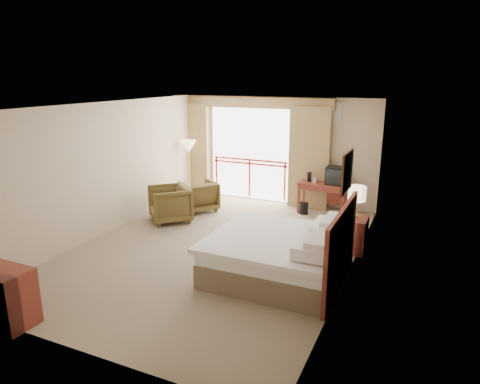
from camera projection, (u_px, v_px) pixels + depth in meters
The scene contains 28 objects.
floor at pixel (217, 248), 8.20m from camera, with size 7.00×7.00×0.00m, color #7F6E56.
ceiling at pixel (215, 105), 7.49m from camera, with size 7.00×7.00×0.00m, color white.
wall_back at pixel (279, 150), 10.92m from camera, with size 5.00×5.00×0.00m, color #C8B395.
wall_front at pixel (71, 247), 4.77m from camera, with size 5.00×5.00×0.00m, color #C8B395.
wall_left at pixel (109, 168), 8.84m from camera, with size 7.00×7.00×0.00m, color #C8B395.
wall_right at pixel (354, 195), 6.85m from camera, with size 7.00×7.00×0.00m, color #C8B395.
balcony_door at pixel (250, 154), 11.26m from camera, with size 2.40×2.40×0.00m, color white.
balcony_railing at pixel (250, 169), 11.35m from camera, with size 2.09×0.03×1.02m.
curtain_left at pixel (193, 149), 11.79m from camera, with size 1.00×0.26×2.50m, color olive.
curtain_right at pixel (310, 158), 10.48m from camera, with size 1.00×0.26×2.50m, color olive.
valance at pixel (249, 102), 10.82m from camera, with size 4.40×0.22×0.28m, color olive.
hvac_vent at pixel (332, 113), 10.11m from camera, with size 0.50×0.04×0.50m, color silver.
bed at pixel (281, 254), 6.98m from camera, with size 2.13×2.06×0.97m.
headboard at pixel (341, 248), 6.52m from camera, with size 0.06×2.10×1.30m, color maroon.
framed_art at pixel (347, 172), 6.20m from camera, with size 0.04×0.72×0.60m.
nightstand at pixel (354, 234), 8.00m from camera, with size 0.46×0.54×0.65m, color maroon.
table_lamp at pixel (357, 194), 7.84m from camera, with size 0.33×0.33×0.57m.
phone at pixel (351, 218), 7.79m from camera, with size 0.17×0.13×0.08m, color black.
desk at pixel (323, 189), 10.22m from camera, with size 1.14×0.55×0.74m.
tv at pixel (336, 176), 9.95m from camera, with size 0.46×0.37×0.42m.
coffee_maker at pixel (309, 177), 10.24m from camera, with size 0.11×0.11×0.23m, color black.
cup at pixel (315, 180), 10.15m from camera, with size 0.08×0.08×0.11m, color white.
wastebasket at pixel (304, 208), 10.22m from camera, with size 0.22×0.22×0.27m, color black.
armchair_far at pixel (199, 210), 10.52m from camera, with size 0.78×0.80×0.73m, color #4A3B19.
armchair_near at pixel (171, 221), 9.74m from camera, with size 0.86×0.88×0.81m, color #4A3B19.
side_table at pixel (170, 201), 10.06m from camera, with size 0.47×0.47×0.51m.
book at pixel (170, 194), 10.01m from camera, with size 0.17×0.23×0.02m, color white.
floor_lamp at pixel (189, 149), 11.14m from camera, with size 0.40×0.40×1.57m.
Camera 1 is at (3.56, -6.76, 3.20)m, focal length 32.00 mm.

